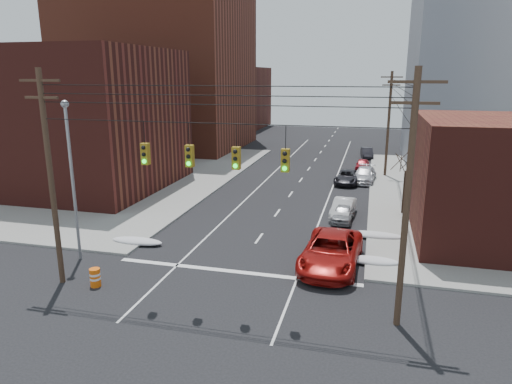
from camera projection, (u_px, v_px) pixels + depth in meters
The scene contains 27 objects.
ground at pixel (191, 334), 19.33m from camera, with size 160.00×160.00×0.00m, color black.
sidewalk_nw at pixel (58, 172), 51.12m from camera, with size 40.00×40.00×0.15m, color gray.
building_brick_tall at pixel (159, 44), 66.35m from camera, with size 24.00×20.00×30.00m, color brown.
building_brick_near at pixel (62, 119), 43.62m from camera, with size 20.00×16.00×13.00m, color #521E18.
building_brick_far at pixel (209, 98), 93.47m from camera, with size 22.00×18.00×12.00m, color #521E18.
building_glass at pixel (481, 72), 76.44m from camera, with size 20.00×18.00×22.00m, color gray.
utility_pole_left at pixel (51, 175), 22.74m from camera, with size 2.20×0.28×11.00m.
utility_pole_right at pixel (407, 198), 18.65m from camera, with size 2.20×0.28×11.00m.
utility_pole_far at pixel (389, 122), 47.72m from camera, with size 2.20×0.28×11.00m.
traffic_signals at pixel (212, 156), 20.30m from camera, with size 17.00×0.42×2.02m.
street_light at pixel (71, 168), 25.85m from camera, with size 0.44×0.44×9.32m.
bare_tree at pixel (404, 186), 35.20m from camera, with size 2.09×2.20×4.93m.
snow_nw at pixel (137, 241), 29.50m from camera, with size 3.50×1.08×0.42m, color silver.
snow_ne at pixel (372, 261), 26.41m from camera, with size 3.00×1.08×0.42m, color silver.
snow_east_far at pixel (373, 235), 30.63m from camera, with size 4.00×1.08×0.42m, color silver.
red_pickup at pixel (331, 251), 25.89m from camera, with size 3.09×6.70×1.86m, color maroon.
parked_car_a at pixel (343, 213), 34.06m from camera, with size 1.48×3.68×1.25m, color #9FA0A4.
parked_car_b at pixel (343, 208), 35.05m from camera, with size 1.47×4.21×1.39m, color silver.
parked_car_c at pixel (348, 177), 45.70m from camera, with size 2.21×4.78×1.33m, color black.
parked_car_d at pixel (364, 175), 46.41m from camera, with size 2.07×5.10×1.48m, color silver.
parked_car_e at pixel (362, 165), 52.35m from camera, with size 1.45×3.61×1.23m, color maroon.
parked_car_f at pixel (367, 153), 59.94m from camera, with size 1.38×3.96×1.31m, color black.
lot_car_a at pixel (130, 186), 41.43m from camera, with size 1.45×4.17×1.37m, color silver.
lot_car_b at pixel (155, 168), 49.07m from camera, with size 2.49×5.39×1.50m, color #A0A0A4.
lot_car_c at pixel (109, 183), 42.62m from camera, with size 1.98×4.88×1.42m, color black.
lot_car_d at pixel (129, 166), 50.13m from camera, with size 1.63×4.05×1.38m, color silver.
construction_barrel at pixel (95, 277), 23.58m from camera, with size 0.62×0.62×0.97m.
Camera 1 is at (6.96, -15.97, 10.69)m, focal length 32.00 mm.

